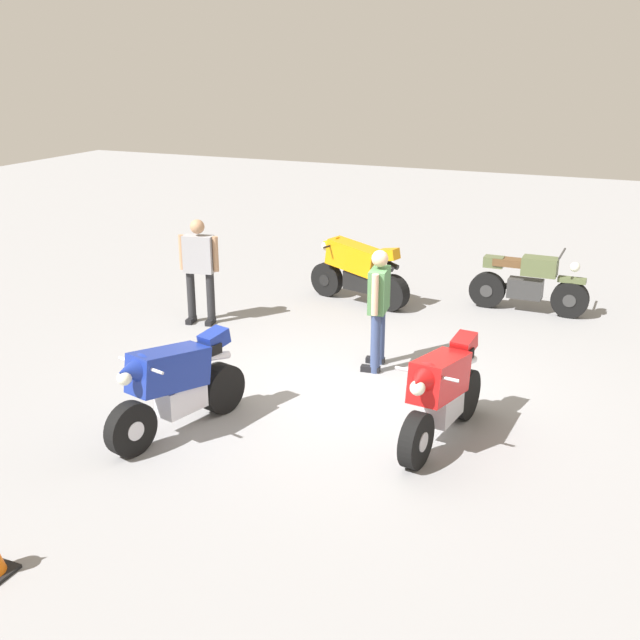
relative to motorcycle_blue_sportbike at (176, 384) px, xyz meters
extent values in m
plane|color=gray|center=(-1.82, 1.48, -0.59)|extent=(40.00, 40.00, 0.00)
cylinder|color=black|center=(0.64, -0.17, -0.29)|extent=(0.62, 0.31, 0.60)
cylinder|color=black|center=(-0.66, 0.17, -0.29)|extent=(0.64, 0.37, 0.60)
cylinder|color=silver|center=(0.64, -0.17, -0.29)|extent=(0.25, 0.23, 0.21)
cylinder|color=silver|center=(-0.66, 0.17, -0.29)|extent=(0.25, 0.23, 0.21)
cube|color=silver|center=(-0.06, 0.02, -0.19)|extent=(0.61, 0.41, 0.32)
cube|color=navy|center=(0.09, -0.02, 0.21)|extent=(1.05, 0.60, 0.57)
cone|color=navy|center=(0.59, -0.15, 0.36)|extent=(0.43, 0.42, 0.39)
cube|color=black|center=(-0.30, 0.08, 0.28)|extent=(0.65, 0.40, 0.12)
cube|color=navy|center=(-0.59, 0.15, 0.36)|extent=(0.39, 0.30, 0.23)
cylinder|color=silver|center=(-0.56, 0.06, 0.18)|extent=(0.41, 0.19, 0.17)
cylinder|color=silver|center=(-0.52, 0.22, 0.18)|extent=(0.41, 0.19, 0.17)
cylinder|color=silver|center=(0.45, -0.12, 0.38)|extent=(0.21, 0.69, 0.04)
sphere|color=silver|center=(0.67, -0.17, 0.31)|extent=(0.16, 0.16, 0.16)
cylinder|color=black|center=(-0.32, 2.70, -0.29)|extent=(0.62, 0.24, 0.60)
cylinder|color=black|center=(-1.66, 2.87, -0.29)|extent=(0.62, 0.30, 0.60)
cylinder|color=silver|center=(-0.32, 2.70, -0.29)|extent=(0.23, 0.21, 0.21)
cylinder|color=silver|center=(-1.66, 2.87, -0.29)|extent=(0.23, 0.21, 0.21)
cube|color=silver|center=(-1.04, 2.79, -0.19)|extent=(0.59, 0.35, 0.32)
cube|color=red|center=(-0.89, 2.77, 0.21)|extent=(1.03, 0.48, 0.57)
cone|color=red|center=(-0.37, 2.71, 0.36)|extent=(0.39, 0.38, 0.39)
cube|color=black|center=(-1.29, 2.82, 0.28)|extent=(0.63, 0.33, 0.12)
cube|color=red|center=(-1.58, 2.86, 0.36)|extent=(0.37, 0.26, 0.23)
cylinder|color=silver|center=(-1.54, 2.78, 0.18)|extent=(0.40, 0.14, 0.17)
cylinder|color=silver|center=(-1.52, 2.93, 0.18)|extent=(0.40, 0.14, 0.17)
cylinder|color=silver|center=(-0.51, 2.72, 0.38)|extent=(0.13, 0.70, 0.04)
sphere|color=silver|center=(-0.29, 2.70, 0.31)|extent=(0.16, 0.16, 0.16)
cylinder|color=black|center=(-5.97, 3.61, -0.29)|extent=(0.17, 0.60, 0.60)
cylinder|color=black|center=(-5.99, 2.26, -0.29)|extent=(0.17, 0.60, 0.60)
cylinder|color=#333333|center=(-5.97, 3.61, -0.29)|extent=(0.18, 0.21, 0.21)
cylinder|color=#333333|center=(-5.99, 2.26, -0.29)|extent=(0.18, 0.21, 0.21)
cube|color=#333333|center=(-5.98, 2.89, -0.19)|extent=(0.29, 0.56, 0.32)
cube|color=#515B38|center=(-5.98, 3.09, 0.21)|extent=(0.33, 0.56, 0.30)
cube|color=#515B38|center=(-5.97, 3.61, 0.04)|extent=(0.16, 0.44, 0.08)
cube|color=brown|center=(-5.99, 2.64, 0.23)|extent=(0.27, 0.60, 0.12)
cube|color=#515B38|center=(-5.99, 2.34, 0.21)|extent=(0.22, 0.32, 0.18)
cylinder|color=#333333|center=(-6.16, 2.49, -0.24)|extent=(0.11, 0.56, 0.16)
cylinder|color=#333333|center=(-5.98, 3.42, 0.46)|extent=(0.70, 0.04, 0.04)
sphere|color=silver|center=(-5.97, 3.64, 0.26)|extent=(0.16, 0.16, 0.16)
cylinder|color=black|center=(-5.51, -0.49, -0.29)|extent=(0.30, 0.62, 0.60)
cylinder|color=black|center=(-5.18, 0.82, -0.29)|extent=(0.37, 0.64, 0.60)
cylinder|color=black|center=(-5.51, -0.49, -0.29)|extent=(0.23, 0.25, 0.21)
cylinder|color=black|center=(-5.18, 0.82, -0.29)|extent=(0.23, 0.25, 0.21)
cube|color=black|center=(-5.33, 0.21, -0.19)|extent=(0.41, 0.61, 0.32)
cube|color=orange|center=(-5.37, 0.07, 0.21)|extent=(0.59, 1.05, 0.57)
cone|color=orange|center=(-5.50, -0.44, 0.36)|extent=(0.42, 0.43, 0.39)
cube|color=black|center=(-5.27, 0.46, 0.28)|extent=(0.40, 0.65, 0.12)
cube|color=orange|center=(-5.20, 0.75, 0.36)|extent=(0.30, 0.39, 0.23)
cylinder|color=black|center=(-5.29, 0.72, 0.18)|extent=(0.18, 0.41, 0.17)
cylinder|color=black|center=(-5.13, 0.68, 0.18)|extent=(0.18, 0.41, 0.17)
cylinder|color=black|center=(-5.46, -0.30, 0.38)|extent=(0.69, 0.21, 0.04)
sphere|color=silver|center=(-5.52, -0.51, 0.31)|extent=(0.16, 0.16, 0.16)
cylinder|color=#262628|center=(-3.35, -1.93, -0.18)|extent=(0.15, 0.15, 0.83)
cube|color=black|center=(-3.29, -1.92, -0.55)|extent=(0.27, 0.15, 0.08)
cylinder|color=#262628|center=(-3.41, -1.61, -0.18)|extent=(0.15, 0.15, 0.83)
cube|color=black|center=(-3.35, -1.60, -0.55)|extent=(0.27, 0.15, 0.08)
cube|color=#99999E|center=(-3.38, -1.77, 0.53)|extent=(0.30, 0.50, 0.59)
cylinder|color=tan|center=(-3.33, -2.04, 0.55)|extent=(0.11, 0.11, 0.55)
cylinder|color=tan|center=(-3.43, -1.50, 0.55)|extent=(0.11, 0.11, 0.55)
sphere|color=tan|center=(-3.38, -1.77, 0.97)|extent=(0.22, 0.22, 0.22)
cylinder|color=#384772|center=(-2.85, 1.43, -0.18)|extent=(0.15, 0.15, 0.82)
cube|color=black|center=(-2.84, 1.37, -0.55)|extent=(0.13, 0.27, 0.08)
cylinder|color=#384772|center=(-2.53, 1.47, -0.18)|extent=(0.15, 0.15, 0.82)
cube|color=black|center=(-2.52, 1.41, -0.55)|extent=(0.13, 0.27, 0.08)
cube|color=#4C7F4C|center=(-2.69, 1.45, 0.52)|extent=(0.49, 0.28, 0.58)
cylinder|color=#D8AD8C|center=(-2.97, 1.41, 0.54)|extent=(0.10, 0.10, 0.55)
cylinder|color=#D8AD8C|center=(-2.42, 1.49, 0.54)|extent=(0.10, 0.10, 0.55)
sphere|color=#D8AD8C|center=(-2.69, 1.45, 0.95)|extent=(0.22, 0.22, 0.22)
camera|label=1|loc=(6.62, 4.60, 3.49)|focal=43.29mm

